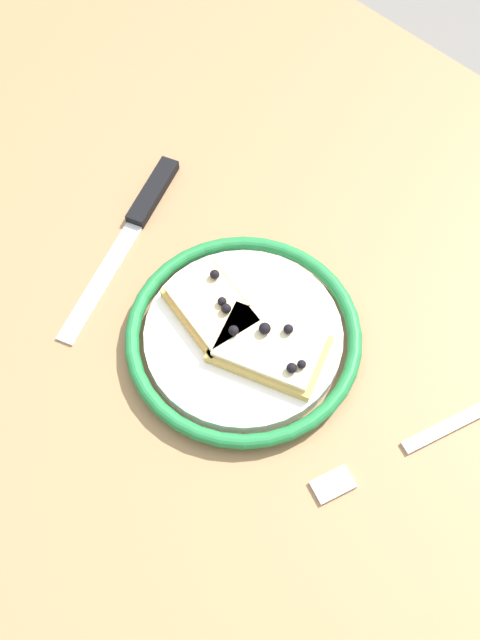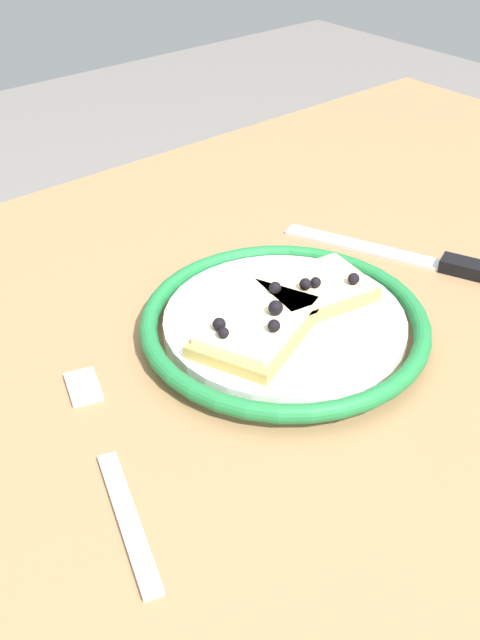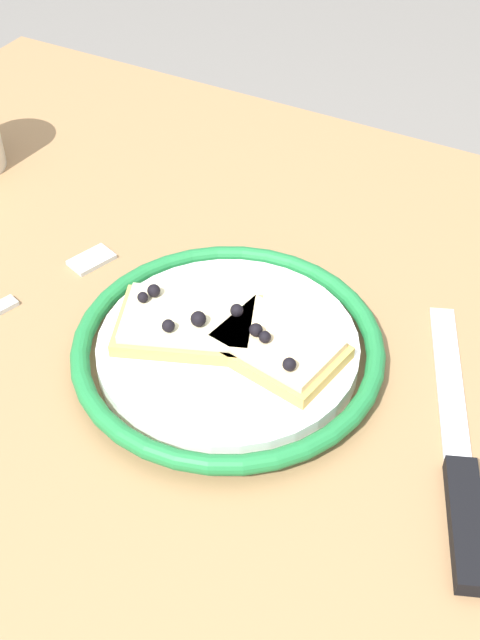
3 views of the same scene
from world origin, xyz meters
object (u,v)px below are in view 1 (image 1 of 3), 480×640
(fork, at_px, (411,445))
(knife, at_px, (139,215))
(plate, at_px, (243,336))
(dining_table, at_px, (242,326))
(pizza_slice_near, at_px, (270,348))
(pizza_slice_far, at_px, (213,308))

(fork, bearing_deg, knife, 0.69)
(plate, distance_m, fork, 0.18)
(dining_table, distance_m, pizza_slice_near, 0.15)
(plate, relative_size, fork, 1.15)
(pizza_slice_far, height_order, fork, pizza_slice_far)
(plate, bearing_deg, fork, -170.17)
(plate, xyz_separation_m, pizza_slice_near, (-0.03, -0.00, 0.01))
(dining_table, bearing_deg, fork, 175.61)
(dining_table, relative_size, fork, 5.48)
(pizza_slice_far, xyz_separation_m, fork, (-0.22, -0.04, -0.02))
(pizza_slice_near, bearing_deg, fork, -169.32)
(knife, bearing_deg, plate, 171.63)
(dining_table, distance_m, knife, 0.17)
(fork, bearing_deg, pizza_slice_near, 10.68)
(dining_table, xyz_separation_m, fork, (-0.23, 0.02, 0.10))
(plate, distance_m, pizza_slice_far, 0.04)
(plate, relative_size, pizza_slice_near, 1.88)
(pizza_slice_far, bearing_deg, plate, -172.40)
(plate, height_order, pizza_slice_near, pizza_slice_near)
(pizza_slice_near, height_order, knife, pizza_slice_near)
(plate, xyz_separation_m, fork, (-0.18, -0.03, -0.01))
(pizza_slice_far, bearing_deg, knife, -12.27)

